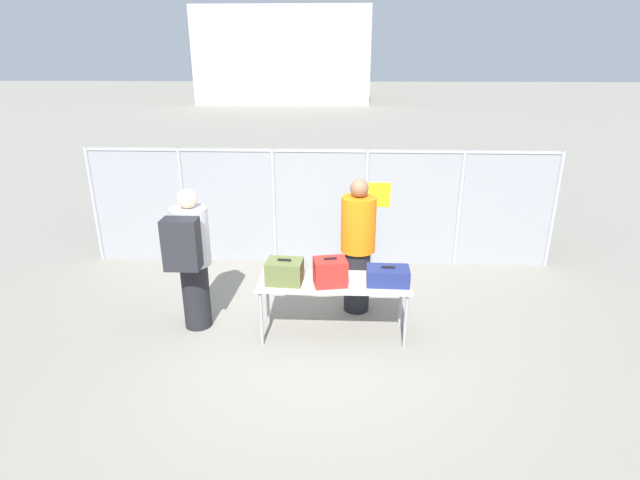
% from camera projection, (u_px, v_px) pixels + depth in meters
% --- Properties ---
extents(ground_plane, '(120.00, 120.00, 0.00)m').
position_uv_depth(ground_plane, '(310.00, 341.00, 6.16)').
color(ground_plane, gray).
extents(fence_section, '(7.63, 0.07, 1.93)m').
position_uv_depth(fence_section, '(320.00, 205.00, 8.17)').
color(fence_section, '#9EA0A5').
rests_on(fence_section, ground_plane).
extents(inspection_table, '(1.84, 0.66, 0.74)m').
position_uv_depth(inspection_table, '(334.00, 286.00, 6.08)').
color(inspection_table, '#B2B2AD').
rests_on(inspection_table, ground_plane).
extents(suitcase_olive, '(0.45, 0.35, 0.31)m').
position_uv_depth(suitcase_olive, '(285.00, 272.00, 5.98)').
color(suitcase_olive, '#566033').
rests_on(suitcase_olive, inspection_table).
extents(suitcase_red, '(0.43, 0.36, 0.35)m').
position_uv_depth(suitcase_red, '(330.00, 272.00, 5.92)').
color(suitcase_red, red).
rests_on(suitcase_red, inspection_table).
extents(suitcase_navy, '(0.52, 0.33, 0.23)m').
position_uv_depth(suitcase_navy, '(388.00, 276.00, 5.96)').
color(suitcase_navy, navy).
rests_on(suitcase_navy, inspection_table).
extents(traveler_hooded, '(0.45, 0.70, 1.83)m').
position_uv_depth(traveler_hooded, '(191.00, 256.00, 6.12)').
color(traveler_hooded, black).
rests_on(traveler_hooded, ground_plane).
extents(security_worker_near, '(0.46, 0.46, 1.85)m').
position_uv_depth(security_worker_near, '(358.00, 245.00, 6.62)').
color(security_worker_near, black).
rests_on(security_worker_near, ground_plane).
extents(utility_trailer, '(3.32, 2.12, 0.62)m').
position_uv_depth(utility_trailer, '(446.00, 216.00, 9.69)').
color(utility_trailer, '#4C6B47').
rests_on(utility_trailer, ground_plane).
extents(distant_hangar, '(11.87, 11.86, 6.30)m').
position_uv_depth(distant_hangar, '(289.00, 56.00, 38.27)').
color(distant_hangar, '#B2B7B2').
rests_on(distant_hangar, ground_plane).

